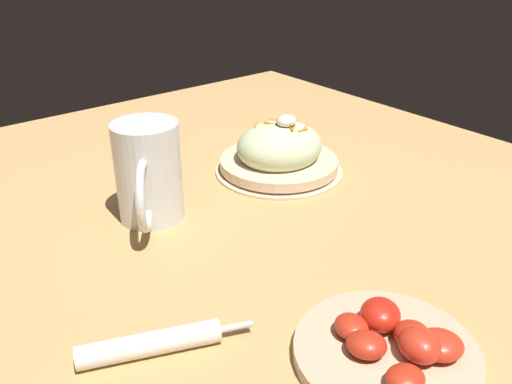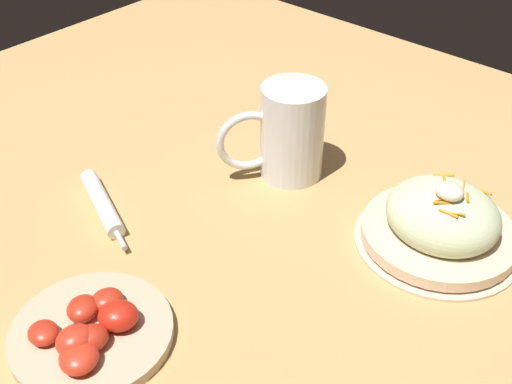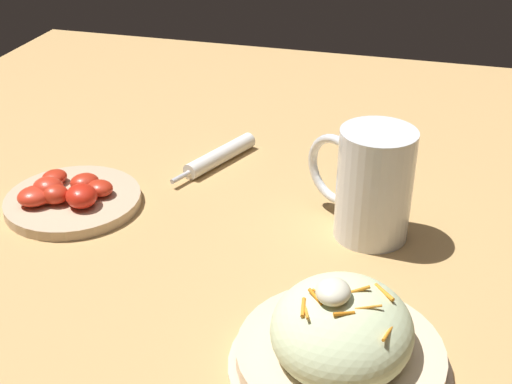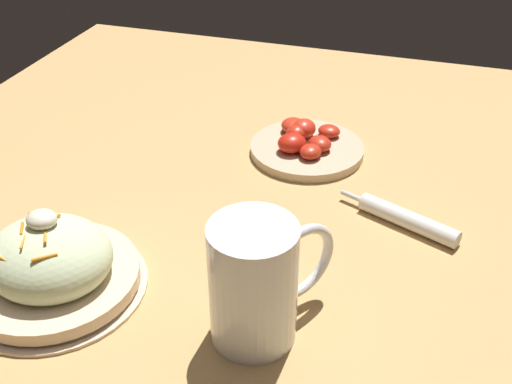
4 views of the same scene
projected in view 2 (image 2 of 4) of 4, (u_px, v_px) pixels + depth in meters
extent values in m
plane|color=tan|center=(207.00, 219.00, 0.93)|extent=(1.43, 1.43, 0.00)
cylinder|color=beige|center=(437.00, 240.00, 0.88)|extent=(0.22, 0.22, 0.01)
cylinder|color=beige|center=(439.00, 233.00, 0.88)|extent=(0.21, 0.21, 0.02)
ellipsoid|color=beige|center=(443.00, 215.00, 0.86)|extent=(0.15, 0.14, 0.08)
cylinder|color=orange|center=(448.00, 213.00, 0.81)|extent=(0.02, 0.01, 0.01)
cylinder|color=orange|center=(464.00, 186.00, 0.84)|extent=(0.01, 0.02, 0.00)
cylinder|color=orange|center=(445.00, 183.00, 0.85)|extent=(0.02, 0.02, 0.01)
cylinder|color=orange|center=(443.00, 203.00, 0.81)|extent=(0.02, 0.02, 0.00)
cylinder|color=orange|center=(468.00, 197.00, 0.82)|extent=(0.01, 0.02, 0.01)
cylinder|color=orange|center=(454.00, 213.00, 0.80)|extent=(0.03, 0.01, 0.01)
cylinder|color=orange|center=(482.00, 191.00, 0.85)|extent=(0.03, 0.01, 0.01)
cylinder|color=orange|center=(444.00, 175.00, 0.87)|extent=(0.02, 0.02, 0.00)
cylinder|color=orange|center=(443.00, 199.00, 0.82)|extent=(0.01, 0.02, 0.00)
ellipsoid|color=#EFEACC|center=(450.00, 191.00, 0.82)|extent=(0.04, 0.03, 0.02)
cylinder|color=white|center=(292.00, 132.00, 0.97)|extent=(0.10, 0.10, 0.15)
cylinder|color=gold|center=(292.00, 149.00, 0.99)|extent=(0.09, 0.09, 0.08)
cylinder|color=white|center=(293.00, 122.00, 0.96)|extent=(0.09, 0.09, 0.01)
torus|color=white|center=(249.00, 141.00, 0.96)|extent=(0.07, 0.09, 0.10)
cylinder|color=white|center=(102.00, 203.00, 0.94)|extent=(0.14, 0.08, 0.02)
cylinder|color=silver|center=(121.00, 240.00, 0.87)|extent=(0.04, 0.02, 0.01)
cylinder|color=#D1B28E|center=(92.00, 334.00, 0.75)|extent=(0.19, 0.19, 0.01)
ellipsoid|color=red|center=(43.00, 333.00, 0.73)|extent=(0.04, 0.04, 0.02)
ellipsoid|color=red|center=(76.00, 340.00, 0.71)|extent=(0.05, 0.05, 0.03)
ellipsoid|color=red|center=(79.00, 357.00, 0.70)|extent=(0.06, 0.06, 0.02)
ellipsoid|color=red|center=(91.00, 338.00, 0.72)|extent=(0.04, 0.05, 0.03)
ellipsoid|color=red|center=(85.00, 344.00, 0.71)|extent=(0.05, 0.05, 0.02)
ellipsoid|color=red|center=(107.00, 300.00, 0.77)|extent=(0.04, 0.05, 0.02)
ellipsoid|color=red|center=(83.00, 309.00, 0.76)|extent=(0.05, 0.05, 0.02)
ellipsoid|color=red|center=(118.00, 316.00, 0.74)|extent=(0.06, 0.06, 0.03)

